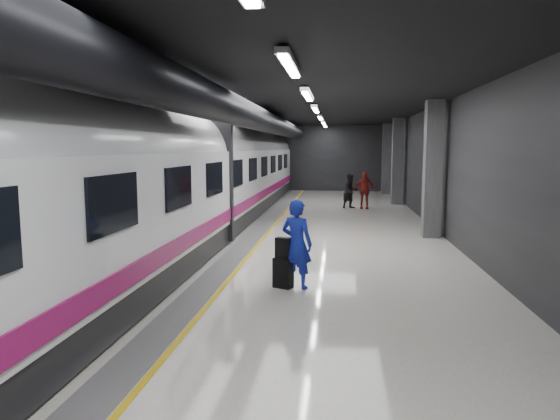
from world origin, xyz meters
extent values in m
plane|color=silver|center=(0.00, 0.00, 0.00)|extent=(40.00, 40.00, 0.00)
cube|color=black|center=(0.00, 0.00, 4.50)|extent=(10.00, 40.00, 0.02)
cube|color=#28282B|center=(0.00, 20.00, 2.25)|extent=(10.00, 0.02, 4.50)
cube|color=#28282B|center=(-5.00, 0.00, 2.25)|extent=(0.02, 40.00, 4.50)
cube|color=#28282B|center=(5.00, 0.00, 2.25)|extent=(0.02, 40.00, 4.50)
cube|color=slate|center=(-1.35, 0.00, 0.01)|extent=(0.65, 39.80, 0.01)
cube|color=yellow|center=(-0.95, 0.00, 0.01)|extent=(0.10, 39.80, 0.01)
cylinder|color=black|center=(-1.30, 0.00, 3.95)|extent=(0.80, 38.00, 0.80)
cube|color=silver|center=(0.60, -6.00, 4.40)|extent=(0.22, 2.60, 0.10)
cube|color=silver|center=(0.60, -1.00, 4.40)|extent=(0.22, 2.60, 0.10)
cube|color=silver|center=(0.60, 4.00, 4.40)|extent=(0.22, 2.60, 0.10)
cube|color=silver|center=(0.60, 9.00, 4.40)|extent=(0.22, 2.60, 0.10)
cube|color=silver|center=(0.60, 14.00, 4.40)|extent=(0.22, 2.60, 0.10)
cube|color=silver|center=(0.60, 18.00, 4.40)|extent=(0.22, 2.60, 0.10)
cube|color=#515154|center=(4.55, 2.00, 2.25)|extent=(0.55, 0.55, 4.50)
cube|color=#515154|center=(4.55, 12.00, 2.25)|extent=(0.55, 0.55, 4.50)
cube|color=#515154|center=(4.55, 18.00, 2.25)|extent=(0.55, 0.55, 4.50)
cube|color=black|center=(-3.25, 0.00, 0.35)|extent=(2.80, 38.00, 0.60)
cube|color=white|center=(-3.25, 0.00, 1.75)|extent=(2.90, 38.00, 2.20)
cylinder|color=white|center=(-3.25, 0.00, 2.70)|extent=(2.80, 38.00, 2.80)
cube|color=#8B0C50|center=(-1.78, 0.00, 0.95)|extent=(0.04, 38.00, 0.35)
cube|color=black|center=(-3.25, 0.00, 2.00)|extent=(3.05, 0.25, 3.80)
cube|color=black|center=(-1.78, -8.00, 2.15)|extent=(0.05, 1.60, 0.85)
cube|color=black|center=(-1.78, -5.00, 2.15)|extent=(0.05, 1.60, 0.85)
cube|color=black|center=(-1.78, -2.00, 2.15)|extent=(0.05, 1.60, 0.85)
cube|color=black|center=(-1.78, 1.00, 2.15)|extent=(0.05, 1.60, 0.85)
cube|color=black|center=(-1.78, 4.00, 2.15)|extent=(0.05, 1.60, 0.85)
cube|color=black|center=(-1.78, 7.00, 2.15)|extent=(0.05, 1.60, 0.85)
cube|color=black|center=(-1.78, 10.00, 2.15)|extent=(0.05, 1.60, 0.85)
cube|color=black|center=(-1.78, 13.00, 2.15)|extent=(0.05, 1.60, 0.85)
cube|color=black|center=(-1.78, 16.00, 2.15)|extent=(0.05, 1.60, 0.85)
imported|color=#1B25CC|center=(0.62, -4.59, 0.95)|extent=(0.81, 0.67, 1.89)
cube|color=black|center=(0.33, -4.62, 0.32)|extent=(0.46, 0.38, 0.64)
cube|color=black|center=(0.33, -4.58, 0.86)|extent=(0.36, 0.26, 0.43)
imported|color=black|center=(2.10, 9.75, 0.86)|extent=(1.04, 0.96, 1.72)
imported|color=maroon|center=(2.74, 9.67, 0.91)|extent=(1.08, 0.48, 1.82)
cube|color=black|center=(1.96, 13.27, 0.23)|extent=(0.35, 0.27, 0.45)
camera|label=1|loc=(1.46, -14.89, 2.95)|focal=32.00mm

